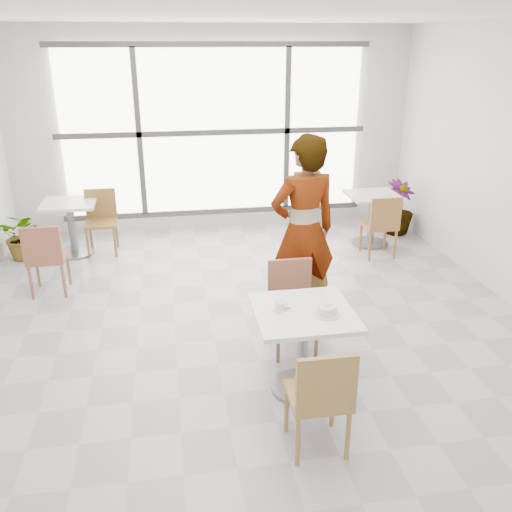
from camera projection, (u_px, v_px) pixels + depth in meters
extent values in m
plane|color=#9E9EA5|center=(251.00, 337.00, 5.41)|extent=(7.00, 7.00, 0.00)
plane|color=white|center=(250.00, 10.00, 4.28)|extent=(7.00, 7.00, 0.00)
plane|color=silver|center=(214.00, 132.00, 8.04)|extent=(6.00, 0.00, 6.00)
plane|color=silver|center=(429.00, 490.00, 1.64)|extent=(6.00, 0.00, 6.00)
cube|color=white|center=(214.00, 132.00, 7.99)|extent=(4.40, 0.04, 2.40)
cube|color=#3F3F42|center=(215.00, 133.00, 7.96)|extent=(4.60, 0.05, 0.08)
cube|color=#3F3F42|center=(139.00, 135.00, 7.79)|extent=(0.08, 0.05, 2.40)
cube|color=#3F3F42|center=(287.00, 131.00, 8.13)|extent=(0.08, 0.05, 2.40)
cube|color=#3F3F42|center=(217.00, 211.00, 8.42)|extent=(4.60, 0.05, 0.08)
cube|color=#3F3F42|center=(212.00, 44.00, 7.51)|extent=(4.60, 0.05, 0.08)
cube|color=white|center=(304.00, 313.00, 4.34)|extent=(0.80, 0.80, 0.04)
cylinder|color=gray|center=(302.00, 353.00, 4.48)|extent=(0.10, 0.10, 0.71)
cylinder|color=gray|center=(301.00, 387.00, 4.61)|extent=(0.52, 0.52, 0.03)
cube|color=olive|center=(317.00, 396.00, 3.82)|extent=(0.42, 0.42, 0.04)
cube|color=olive|center=(327.00, 384.00, 3.56)|extent=(0.42, 0.04, 0.42)
cylinder|color=olive|center=(333.00, 404.00, 4.09)|extent=(0.04, 0.04, 0.41)
cylinder|color=olive|center=(348.00, 435.00, 3.76)|extent=(0.04, 0.04, 0.41)
cylinder|color=olive|center=(287.00, 409.00, 4.04)|extent=(0.04, 0.04, 0.41)
cylinder|color=olive|center=(298.00, 441.00, 3.71)|extent=(0.04, 0.04, 0.41)
cube|color=brown|center=(293.00, 310.00, 5.02)|extent=(0.42, 0.42, 0.04)
cube|color=brown|center=(290.00, 280.00, 5.11)|extent=(0.42, 0.04, 0.42)
cylinder|color=brown|center=(278.00, 343.00, 4.91)|extent=(0.04, 0.04, 0.41)
cylinder|color=brown|center=(271.00, 324.00, 5.24)|extent=(0.04, 0.04, 0.41)
cylinder|color=brown|center=(316.00, 339.00, 4.97)|extent=(0.04, 0.04, 0.41)
cylinder|color=brown|center=(306.00, 321.00, 5.30)|extent=(0.04, 0.04, 0.41)
cylinder|color=silver|center=(327.00, 314.00, 4.27)|extent=(0.21, 0.21, 0.01)
cylinder|color=silver|center=(327.00, 309.00, 4.25)|extent=(0.16, 0.16, 0.07)
torus|color=silver|center=(327.00, 306.00, 4.24)|extent=(0.16, 0.16, 0.01)
cylinder|color=#C8BF7E|center=(327.00, 309.00, 4.25)|extent=(0.14, 0.14, 0.05)
cylinder|color=beige|center=(329.00, 308.00, 4.20)|extent=(0.03, 0.03, 0.01)
cylinder|color=beige|center=(324.00, 306.00, 4.22)|extent=(0.03, 0.03, 0.01)
cylinder|color=#EDE499|center=(329.00, 305.00, 4.23)|extent=(0.03, 0.03, 0.02)
cylinder|color=beige|center=(326.00, 304.00, 4.26)|extent=(0.03, 0.03, 0.02)
cylinder|color=#F7EA9F|center=(327.00, 306.00, 4.23)|extent=(0.03, 0.03, 0.02)
cylinder|color=beige|center=(327.00, 307.00, 4.22)|extent=(0.03, 0.03, 0.02)
cylinder|color=beige|center=(326.00, 303.00, 4.29)|extent=(0.03, 0.03, 0.02)
cylinder|color=beige|center=(321.00, 305.00, 4.25)|extent=(0.03, 0.03, 0.01)
cylinder|color=#F2E29C|center=(329.00, 304.00, 4.25)|extent=(0.03, 0.03, 0.02)
cylinder|color=beige|center=(330.00, 305.00, 4.24)|extent=(0.03, 0.03, 0.01)
cylinder|color=silver|center=(280.00, 309.00, 4.35)|extent=(0.13, 0.13, 0.01)
cylinder|color=silver|center=(280.00, 305.00, 4.34)|extent=(0.08, 0.08, 0.06)
torus|color=silver|center=(285.00, 305.00, 4.34)|extent=(0.05, 0.01, 0.05)
cylinder|color=black|center=(280.00, 303.00, 4.33)|extent=(0.07, 0.07, 0.00)
cube|color=#B3B3B8|center=(287.00, 309.00, 4.34)|extent=(0.09, 0.05, 0.00)
sphere|color=#B3B3B8|center=(291.00, 308.00, 4.36)|extent=(0.02, 0.02, 0.02)
imported|color=black|center=(303.00, 231.00, 5.42)|extent=(0.80, 0.60, 1.96)
cube|color=silver|center=(69.00, 203.00, 7.24)|extent=(0.70, 0.70, 0.04)
cylinder|color=slate|center=(72.00, 230.00, 7.38)|extent=(0.10, 0.10, 0.71)
cylinder|color=slate|center=(75.00, 253.00, 7.51)|extent=(0.52, 0.52, 0.03)
cube|color=silver|center=(374.00, 196.00, 7.60)|extent=(0.70, 0.70, 0.04)
cylinder|color=slate|center=(371.00, 221.00, 7.74)|extent=(0.10, 0.10, 0.71)
cylinder|color=slate|center=(370.00, 243.00, 7.87)|extent=(0.52, 0.52, 0.03)
cube|color=brown|center=(48.00, 258.00, 6.22)|extent=(0.42, 0.42, 0.04)
cube|color=brown|center=(41.00, 245.00, 5.96)|extent=(0.42, 0.04, 0.42)
cylinder|color=brown|center=(69.00, 269.00, 6.50)|extent=(0.04, 0.04, 0.41)
cylinder|color=brown|center=(64.00, 281.00, 6.17)|extent=(0.04, 0.04, 0.41)
cylinder|color=brown|center=(38.00, 271.00, 6.44)|extent=(0.04, 0.04, 0.41)
cylinder|color=brown|center=(31.00, 283.00, 6.12)|extent=(0.04, 0.04, 0.41)
cube|color=olive|center=(101.00, 223.00, 7.39)|extent=(0.42, 0.42, 0.04)
cube|color=olive|center=(101.00, 203.00, 7.48)|extent=(0.42, 0.04, 0.42)
cylinder|color=olive|center=(88.00, 244.00, 7.29)|extent=(0.04, 0.04, 0.41)
cylinder|color=olive|center=(91.00, 235.00, 7.61)|extent=(0.04, 0.04, 0.41)
cylinder|color=olive|center=(115.00, 242.00, 7.34)|extent=(0.04, 0.04, 0.41)
cylinder|color=olive|center=(117.00, 234.00, 7.67)|extent=(0.04, 0.04, 0.41)
cube|color=#915F32|center=(379.00, 225.00, 7.31)|extent=(0.42, 0.42, 0.04)
cube|color=#915F32|center=(386.00, 213.00, 7.05)|extent=(0.42, 0.04, 0.42)
cylinder|color=#915F32|center=(385.00, 236.00, 7.59)|extent=(0.04, 0.04, 0.41)
cylinder|color=#915F32|center=(395.00, 245.00, 7.26)|extent=(0.04, 0.04, 0.41)
cylinder|color=#915F32|center=(361.00, 237.00, 7.53)|extent=(0.04, 0.04, 0.41)
cylinder|color=#915F32|center=(370.00, 246.00, 7.20)|extent=(0.04, 0.04, 0.41)
cube|color=brown|center=(309.00, 202.00, 8.37)|extent=(0.42, 0.42, 0.04)
cube|color=brown|center=(307.00, 185.00, 8.46)|extent=(0.42, 0.04, 0.42)
cylinder|color=brown|center=(300.00, 220.00, 8.26)|extent=(0.04, 0.04, 0.41)
cylinder|color=brown|center=(295.00, 213.00, 8.59)|extent=(0.04, 0.04, 0.41)
cylinder|color=brown|center=(323.00, 219.00, 8.32)|extent=(0.04, 0.04, 0.41)
cylinder|color=brown|center=(317.00, 212.00, 8.65)|extent=(0.04, 0.04, 0.41)
imported|color=#447D3F|center=(23.00, 235.00, 7.23)|extent=(0.70, 0.65, 0.66)
imported|color=#46763B|center=(398.00, 207.00, 8.16)|extent=(0.59, 0.59, 0.82)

